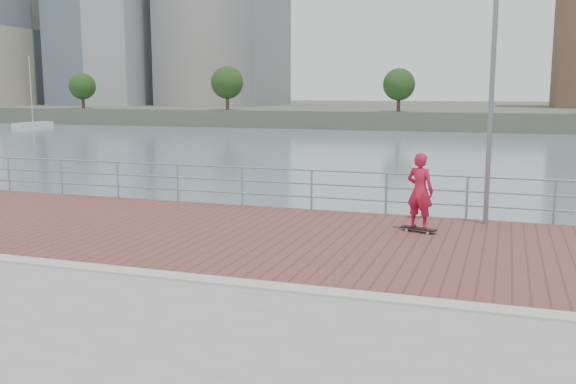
% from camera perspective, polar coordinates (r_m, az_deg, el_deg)
% --- Properties ---
extents(brick_lane, '(40.00, 6.80, 0.02)m').
position_cam_1_polar(brick_lane, '(14.14, 2.10, -4.21)').
color(brick_lane, brown).
rests_on(brick_lane, seawall).
extents(curb, '(40.00, 0.40, 0.06)m').
position_cam_1_polar(curb, '(10.86, -3.45, -8.21)').
color(curb, '#B7B5AD').
rests_on(curb, seawall).
extents(far_shore, '(320.00, 95.00, 2.50)m').
position_cam_1_polar(far_shore, '(132.21, 17.27, 6.85)').
color(far_shore, '#4C5142').
rests_on(far_shore, ground).
extents(guardrail, '(39.06, 0.06, 1.13)m').
position_cam_1_polar(guardrail, '(17.24, 5.38, 0.46)').
color(guardrail, '#8C9EA8').
rests_on(guardrail, brick_lane).
extents(street_lamp, '(0.44, 1.27, 5.99)m').
position_cam_1_polar(street_lamp, '(15.69, 17.80, 12.30)').
color(street_lamp, slate).
rests_on(street_lamp, brick_lane).
extents(skateboard, '(0.86, 0.47, 0.10)m').
position_cam_1_polar(skateboard, '(15.08, 11.54, -3.23)').
color(skateboard, black).
rests_on(skateboard, brick_lane).
extents(skateboarder, '(0.74, 0.60, 1.75)m').
position_cam_1_polar(skateboarder, '(14.92, 11.65, 0.10)').
color(skateboarder, '#BC1938').
rests_on(skateboarder, skateboard).
extents(shoreline_trees, '(109.31, 4.80, 6.41)m').
position_cam_1_polar(shoreline_trees, '(87.21, 12.19, 9.45)').
color(shoreline_trees, '#473323').
rests_on(shoreline_trees, far_shore).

